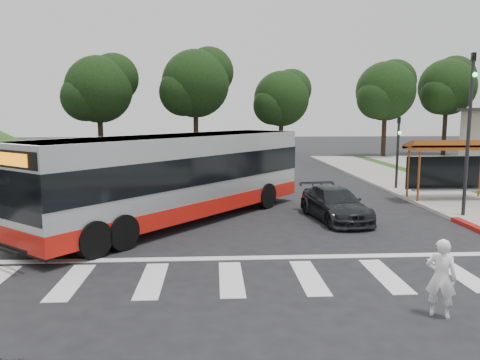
{
  "coord_description": "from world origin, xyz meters",
  "views": [
    {
      "loc": [
        -0.42,
        -16.41,
        4.16
      ],
      "look_at": [
        0.6,
        1.63,
        1.6
      ],
      "focal_mm": 35.0,
      "sensor_mm": 36.0,
      "label": 1
    }
  ],
  "objects": [
    {
      "name": "ground",
      "position": [
        0.0,
        0.0,
        0.0
      ],
      "size": [
        140.0,
        140.0,
        0.0
      ],
      "primitive_type": "plane",
      "color": "black",
      "rests_on": "ground"
    },
    {
      "name": "sidewalk_east",
      "position": [
        11.0,
        8.0,
        0.06
      ],
      "size": [
        4.0,
        40.0,
        0.12
      ],
      "primitive_type": "cube",
      "color": "gray",
      "rests_on": "ground"
    },
    {
      "name": "curb_east",
      "position": [
        9.0,
        8.0,
        0.07
      ],
      "size": [
        0.3,
        40.0,
        0.15
      ],
      "primitive_type": "cube",
      "color": "#9E9991",
      "rests_on": "ground"
    },
    {
      "name": "crosswalk_ladder",
      "position": [
        0.0,
        -5.0,
        0.01
      ],
      "size": [
        18.0,
        2.6,
        0.01
      ],
      "primitive_type": "cube",
      "color": "silver",
      "rests_on": "ground"
    },
    {
      "name": "bus_shelter",
      "position": [
        10.8,
        5.1,
        2.35
      ],
      "size": [
        4.2,
        1.6,
        2.86
      ],
      "color": "#924718",
      "rests_on": "sidewalk_east"
    },
    {
      "name": "traffic_signal_ne_tall",
      "position": [
        9.6,
        1.49,
        3.88
      ],
      "size": [
        0.18,
        0.37,
        6.5
      ],
      "color": "black",
      "rests_on": "ground"
    },
    {
      "name": "traffic_signal_ne_short",
      "position": [
        9.6,
        8.49,
        2.48
      ],
      "size": [
        0.18,
        0.37,
        4.0
      ],
      "color": "black",
      "rests_on": "ground"
    },
    {
      "name": "tree_ne_a",
      "position": [
        16.08,
        28.06,
        6.39
      ],
      "size": [
        6.16,
        5.74,
        9.3
      ],
      "color": "black",
      "rests_on": "parking_lot"
    },
    {
      "name": "tree_ne_b",
      "position": [
        23.08,
        30.06,
        6.92
      ],
      "size": [
        6.16,
        5.74,
        10.02
      ],
      "color": "black",
      "rests_on": "ground"
    },
    {
      "name": "tree_north_a",
      "position": [
        -1.92,
        26.07,
        6.92
      ],
      "size": [
        6.6,
        6.15,
        10.17
      ],
      "color": "black",
      "rests_on": "ground"
    },
    {
      "name": "tree_north_b",
      "position": [
        6.07,
        28.06,
        5.66
      ],
      "size": [
        5.72,
        5.33,
        8.43
      ],
      "color": "black",
      "rests_on": "ground"
    },
    {
      "name": "tree_north_c",
      "position": [
        -9.92,
        24.06,
        6.29
      ],
      "size": [
        6.16,
        5.74,
        9.3
      ],
      "color": "black",
      "rests_on": "ground"
    },
    {
      "name": "transit_bus",
      "position": [
        -1.78,
        1.56,
        1.68
      ],
      "size": [
        10.45,
        11.78,
        3.35
      ],
      "primitive_type": null,
      "rotation": [
        0.0,
        0.0,
        -0.69
      ],
      "color": "#A5A7A9",
      "rests_on": "ground"
    },
    {
      "name": "pedestrian",
      "position": [
        4.22,
        -7.46,
        0.83
      ],
      "size": [
        0.72,
        0.66,
        1.65
      ],
      "primitive_type": "imported",
      "rotation": [
        0.0,
        0.0,
        2.57
      ],
      "color": "white",
      "rests_on": "ground"
    },
    {
      "name": "dark_sedan",
      "position": [
        4.35,
        1.47,
        0.63
      ],
      "size": [
        2.4,
        4.58,
        1.27
      ],
      "primitive_type": "imported",
      "rotation": [
        0.0,
        0.0,
        0.15
      ],
      "color": "black",
      "rests_on": "ground"
    }
  ]
}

